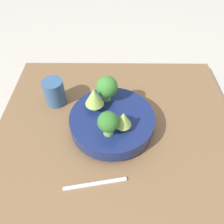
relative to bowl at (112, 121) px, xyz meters
The scene contains 9 objects.
ground_plane 0.09m from the bowl, 56.35° to the right, with size 6.00×6.00×0.00m, color #ADA89E.
table 0.07m from the bowl, 56.35° to the right, with size 0.81×0.78×0.05m.
bowl is the anchor object (origin of this frame).
broccoli_floret_front 0.10m from the bowl, 98.79° to the right, with size 0.06×0.06×0.08m.
romanesco_piece_near 0.09m from the bowl, 55.94° to the right, with size 0.05×0.05×0.07m.
broccoli_floret_back 0.11m from the bowl, 102.71° to the left, with size 0.07×0.07×0.09m.
romanesco_piece_far 0.10m from the bowl, 149.23° to the left, with size 0.06×0.06×0.08m.
cup 0.24m from the bowl, 149.63° to the left, with size 0.07×0.07×0.10m.
fork 0.20m from the bowl, 102.63° to the right, with size 0.17×0.04×0.01m.
Camera 1 is at (-0.01, -0.42, 0.63)m, focal length 35.00 mm.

